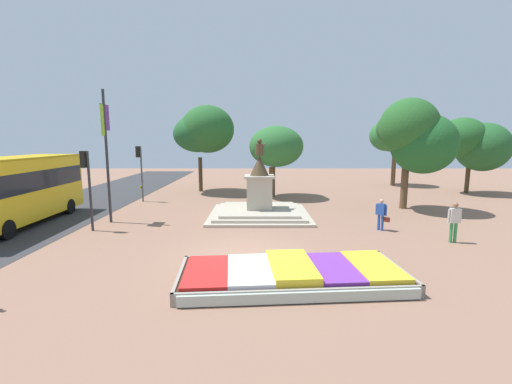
{
  "coord_description": "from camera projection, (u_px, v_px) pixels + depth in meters",
  "views": [
    {
      "loc": [
        0.46,
        -12.72,
        4.41
      ],
      "look_at": [
        0.49,
        3.21,
        2.01
      ],
      "focal_mm": 24.0,
      "sensor_mm": 36.0,
      "label": 1
    }
  ],
  "objects": [
    {
      "name": "pedestrian_with_handbag",
      "position": [
        381.0,
        213.0,
        16.85
      ],
      "size": [
        0.58,
        0.56,
        1.57
      ],
      "color": "#264CA5",
      "rests_on": "ground_plane"
    },
    {
      "name": "traffic_light_mid_block",
      "position": [
        86.0,
        176.0,
        16.48
      ],
      "size": [
        0.41,
        0.28,
        3.92
      ],
      "color": "#2D2D33",
      "rests_on": "ground_plane"
    },
    {
      "name": "ground_plane",
      "position": [
        244.0,
        256.0,
        13.23
      ],
      "size": [
        83.99,
        83.99,
        0.0
      ],
      "primitive_type": "plane",
      "color": "#8C6651"
    },
    {
      "name": "flower_planter",
      "position": [
        292.0,
        274.0,
        10.78
      ],
      "size": [
        7.28,
        3.66,
        0.59
      ],
      "color": "#38281C",
      "rests_on": "ground_plane"
    },
    {
      "name": "traffic_light_far_corner",
      "position": [
        139.0,
        164.0,
        24.6
      ],
      "size": [
        0.41,
        0.29,
        4.02
      ],
      "color": "#4C5156",
      "rests_on": "ground_plane"
    },
    {
      "name": "park_tree_behind_statue",
      "position": [
        414.0,
        135.0,
        21.14
      ],
      "size": [
        4.69,
        4.44,
        6.97
      ],
      "color": "brown",
      "rests_on": "ground_plane"
    },
    {
      "name": "park_tree_mid_canopy",
      "position": [
        391.0,
        137.0,
        33.54
      ],
      "size": [
        4.18,
        4.11,
        6.41
      ],
      "color": "brown",
      "rests_on": "ground_plane"
    },
    {
      "name": "city_bus",
      "position": [
        14.0,
        187.0,
        17.53
      ],
      "size": [
        2.78,
        9.25,
        3.57
      ],
      "color": "gold",
      "rests_on": "ground_plane"
    },
    {
      "name": "pedestrian_near_planter",
      "position": [
        454.0,
        219.0,
        14.8
      ],
      "size": [
        0.57,
        0.25,
        1.78
      ],
      "color": "#338C4C",
      "rests_on": "ground_plane"
    },
    {
      "name": "park_tree_far_right",
      "position": [
        474.0,
        144.0,
        28.02
      ],
      "size": [
        5.55,
        4.33,
        6.28
      ],
      "color": "#4C3823",
      "rests_on": "ground_plane"
    },
    {
      "name": "statue_monument",
      "position": [
        259.0,
        203.0,
        20.17
      ],
      "size": [
        5.79,
        5.79,
        4.52
      ],
      "color": "#B0A591",
      "rests_on": "ground_plane"
    },
    {
      "name": "banner_pole",
      "position": [
        106.0,
        151.0,
        18.07
      ],
      "size": [
        0.14,
        1.15,
        7.04
      ],
      "color": "#2D2D33",
      "rests_on": "ground_plane"
    },
    {
      "name": "park_tree_far_left",
      "position": [
        276.0,
        147.0,
        26.51
      ],
      "size": [
        4.12,
        4.68,
        5.53
      ],
      "color": "brown",
      "rests_on": "ground_plane"
    },
    {
      "name": "park_tree_street_side",
      "position": [
        202.0,
        131.0,
        28.78
      ],
      "size": [
        5.18,
        5.77,
        7.3
      ],
      "color": "#4C3823",
      "rests_on": "ground_plane"
    }
  ]
}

